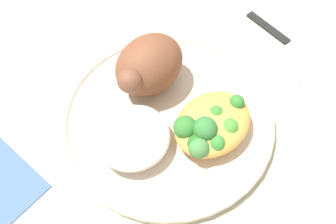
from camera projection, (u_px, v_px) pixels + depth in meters
ground_plane at (168, 123)px, 0.55m from camera, size 2.00×2.00×0.00m
plate at (168, 119)px, 0.54m from camera, size 0.28×0.28×0.02m
roasted_chicken at (148, 66)px, 0.53m from camera, size 0.10×0.08×0.08m
rice_pile at (130, 135)px, 0.50m from camera, size 0.09×0.09×0.04m
mac_cheese_with_broccoli at (211, 126)px, 0.50m from camera, size 0.11×0.08×0.05m
fork at (269, 56)px, 0.60m from camera, size 0.02×0.14×0.01m
knife at (288, 42)px, 0.62m from camera, size 0.02×0.19×0.01m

